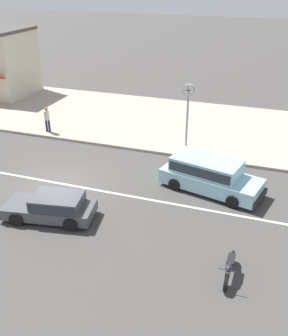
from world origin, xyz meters
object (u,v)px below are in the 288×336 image
Objects in this scene: motorcycle_0 at (229,267)px; pedestrian_near_clock at (47,118)px; hatchback_dark_grey_1 at (52,206)px; minivan_pale_blue_3 at (209,174)px; street_clock at (188,101)px; shopfront_corner_warung at (0,62)px.

pedestrian_near_clock is at bearing 143.56° from motorcycle_0.
hatchback_dark_grey_1 reaches higher than motorcycle_0.
pedestrian_near_clock is (-11.01, 3.75, 0.24)m from minivan_pale_blue_3.
street_clock is 0.70× the size of shopfront_corner_warung.
minivan_pale_blue_3 is 2.73× the size of motorcycle_0.
minivan_pale_blue_3 is 5.10m from street_clock.
street_clock reaches higher than hatchback_dark_grey_1.
hatchback_dark_grey_1 is at bearing -47.65° from shopfront_corner_warung.
motorcycle_0 is at bearing -37.20° from shopfront_corner_warung.
motorcycle_0 is at bearing -72.36° from minivan_pale_blue_3.
minivan_pale_blue_3 is 3.14× the size of pedestrian_near_clock.
pedestrian_near_clock is 10.45m from shopfront_corner_warung.
minivan_pale_blue_3 is 1.35× the size of street_clock.
minivan_pale_blue_3 is at bearing -18.83° from pedestrian_near_clock.
pedestrian_near_clock is (-5.29, 8.28, 0.50)m from hatchback_dark_grey_1.
shopfront_corner_warung reaches higher than minivan_pale_blue_3.
minivan_pale_blue_3 reaches higher than hatchback_dark_grey_1.
hatchback_dark_grey_1 is at bearing -112.65° from street_clock.
pedestrian_near_clock is (-12.83, 9.47, 0.67)m from motorcycle_0.
motorcycle_0 is 1.15× the size of pedestrian_near_clock.
hatchback_dark_grey_1 is at bearing -141.63° from minivan_pale_blue_3.
hatchback_dark_grey_1 is at bearing 171.00° from motorcycle_0.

